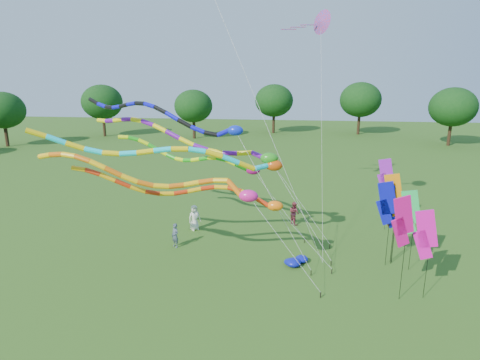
# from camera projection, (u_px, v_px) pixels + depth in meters

# --- Properties ---
(ground) EXTENTS (160.00, 160.00, 0.00)m
(ground) POSITION_uv_depth(u_px,v_px,m) (274.00, 304.00, 18.74)
(ground) COLOR #245115
(ground) RESTS_ON ground
(tree_ring) EXTENTS (121.31, 115.22, 9.53)m
(tree_ring) POSITION_uv_depth(u_px,v_px,m) (304.00, 180.00, 19.70)
(tree_ring) COLOR #382314
(tree_ring) RESTS_ON ground
(tube_kite_red) EXTENTS (13.25, 1.75, 6.41)m
(tube_kite_red) POSITION_uv_depth(u_px,v_px,m) (201.00, 193.00, 20.94)
(tube_kite_red) COLOR black
(tube_kite_red) RESTS_ON ground
(tube_kite_orange) EXTENTS (13.69, 1.11, 7.34)m
(tube_kite_orange) POSITION_uv_depth(u_px,v_px,m) (171.00, 180.00, 19.00)
(tube_kite_orange) COLOR black
(tube_kite_orange) RESTS_ON ground
(tube_kite_purple) EXTENTS (15.57, 5.34, 8.37)m
(tube_kite_purple) POSITION_uv_depth(u_px,v_px,m) (196.00, 141.00, 24.32)
(tube_kite_purple) COLOR black
(tube_kite_purple) RESTS_ON ground
(tube_kite_blue) EXTENTS (13.95, 4.86, 9.51)m
(tube_kite_blue) POSITION_uv_depth(u_px,v_px,m) (173.00, 118.00, 22.57)
(tube_kite_blue) COLOR black
(tube_kite_blue) RESTS_ON ground
(tube_kite_cyan) EXTENTS (15.54, 4.88, 8.32)m
(tube_kite_cyan) POSITION_uv_depth(u_px,v_px,m) (189.00, 156.00, 21.55)
(tube_kite_cyan) COLOR black
(tube_kite_cyan) RESTS_ON ground
(tube_kite_green) EXTENTS (12.38, 1.89, 6.98)m
(tube_kite_green) POSITION_uv_depth(u_px,v_px,m) (205.00, 159.00, 25.86)
(tube_kite_green) COLOR black
(tube_kite_green) RESTS_ON ground
(delta_kite_high_c) EXTENTS (3.17, 4.72, 14.05)m
(delta_kite_high_c) POSITION_uv_depth(u_px,v_px,m) (321.00, 22.00, 22.57)
(delta_kite_high_c) COLOR black
(delta_kite_high_c) RESTS_ON ground
(banner_pole_magenta_b) EXTENTS (1.16, 0.20, 4.47)m
(banner_pole_magenta_b) POSITION_uv_depth(u_px,v_px,m) (425.00, 235.00, 18.50)
(banner_pole_magenta_b) COLOR black
(banner_pole_magenta_b) RESTS_ON ground
(banner_pole_orange) EXTENTS (1.13, 0.41, 5.27)m
(banner_pole_orange) POSITION_uv_depth(u_px,v_px,m) (393.00, 196.00, 21.83)
(banner_pole_orange) COLOR black
(banner_pole_orange) RESTS_ON ground
(banner_pole_blue_a) EXTENTS (1.16, 0.14, 4.90)m
(banner_pole_blue_a) POSITION_uv_depth(u_px,v_px,m) (386.00, 203.00, 21.69)
(banner_pole_blue_a) COLOR black
(banner_pole_blue_a) RESTS_ON ground
(banner_pole_magenta_a) EXTENTS (1.13, 0.43, 5.20)m
(banner_pole_magenta_a) POSITION_uv_depth(u_px,v_px,m) (403.00, 222.00, 18.12)
(banner_pole_magenta_a) COLOR black
(banner_pole_magenta_a) RESTS_ON ground
(banner_pole_blue_b) EXTENTS (1.13, 0.41, 4.64)m
(banner_pole_blue_b) POSITION_uv_depth(u_px,v_px,m) (393.00, 207.00, 21.96)
(banner_pole_blue_b) COLOR black
(banner_pole_blue_b) RESTS_ON ground
(banner_pole_violet) EXTENTS (1.15, 0.36, 5.02)m
(banner_pole_violet) POSITION_uv_depth(u_px,v_px,m) (386.00, 177.00, 26.94)
(banner_pole_violet) COLOR black
(banner_pole_violet) RESTS_ON ground
(banner_pole_green) EXTENTS (1.14, 0.36, 4.56)m
(banner_pole_green) POSITION_uv_depth(u_px,v_px,m) (410.00, 212.00, 21.28)
(banner_pole_green) COLOR black
(banner_pole_green) RESTS_ON ground
(banner_pole_red) EXTENTS (1.15, 0.35, 4.69)m
(banner_pole_red) POSITION_uv_depth(u_px,v_px,m) (392.00, 205.00, 22.06)
(banner_pole_red) COLOR black
(banner_pole_red) RESTS_ON ground
(blue_nylon_heap) EXTENTS (1.34, 1.09, 0.49)m
(blue_nylon_heap) POSITION_uv_depth(u_px,v_px,m) (292.00, 259.00, 22.89)
(blue_nylon_heap) COLOR #0C15A2
(blue_nylon_heap) RESTS_ON ground
(person_a) EXTENTS (1.02, 0.98, 1.77)m
(person_a) POSITION_uv_depth(u_px,v_px,m) (194.00, 218.00, 27.52)
(person_a) COLOR silver
(person_a) RESTS_ON ground
(person_b) EXTENTS (0.67, 0.62, 1.53)m
(person_b) POSITION_uv_depth(u_px,v_px,m) (175.00, 236.00, 24.75)
(person_b) COLOR #445260
(person_b) RESTS_ON ground
(person_c) EXTENTS (1.01, 1.04, 1.68)m
(person_c) POSITION_uv_depth(u_px,v_px,m) (294.00, 213.00, 28.57)
(person_c) COLOR #903441
(person_c) RESTS_ON ground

